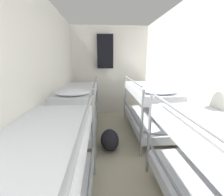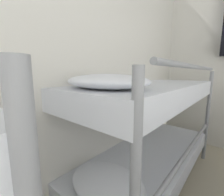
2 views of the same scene
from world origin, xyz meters
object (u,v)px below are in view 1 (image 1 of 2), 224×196
(bunk_stack_left_far, at_px, (79,108))
(duffel_bag, at_px, (110,140))
(bunk_stack_right_far, at_px, (148,106))
(hanging_coat, at_px, (105,52))

(bunk_stack_left_far, distance_m, duffel_bag, 0.92)
(bunk_stack_left_far, bearing_deg, duffel_bag, -41.20)
(bunk_stack_left_far, height_order, duffel_bag, bunk_stack_left_far)
(bunk_stack_right_far, distance_m, duffel_bag, 1.09)
(bunk_stack_left_far, relative_size, duffel_bag, 3.34)
(duffel_bag, relative_size, hanging_coat, 0.59)
(duffel_bag, xyz_separation_m, hanging_coat, (-0.02, 1.83, 1.64))
(bunk_stack_left_far, distance_m, hanging_coat, 1.86)
(bunk_stack_left_far, distance_m, bunk_stack_right_far, 1.44)
(bunk_stack_left_far, relative_size, bunk_stack_right_far, 1.00)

